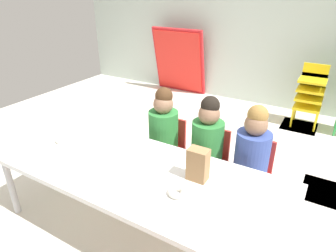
% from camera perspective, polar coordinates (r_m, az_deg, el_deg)
% --- Properties ---
extents(ground_plane, '(6.20, 4.82, 0.02)m').
position_cam_1_polar(ground_plane, '(2.94, 1.03, -9.45)').
color(ground_plane, silver).
extents(back_wall, '(6.20, 0.10, 2.44)m').
position_cam_1_polar(back_wall, '(4.69, 16.76, 19.01)').
color(back_wall, '#B2C1B7').
rests_on(back_wall, ground_plane).
extents(craft_table, '(2.10, 0.82, 0.55)m').
position_cam_1_polar(craft_table, '(2.06, -6.39, -9.16)').
color(craft_table, white).
rests_on(craft_table, ground_plane).
extents(seated_child_near_camera, '(0.33, 0.33, 0.92)m').
position_cam_1_polar(seated_child_near_camera, '(2.57, -0.80, -0.34)').
color(seated_child_near_camera, red).
rests_on(seated_child_near_camera, ground_plane).
extents(seated_child_middle_seat, '(0.32, 0.31, 0.92)m').
position_cam_1_polar(seated_child_middle_seat, '(2.40, 7.78, -2.57)').
color(seated_child_middle_seat, red).
rests_on(seated_child_middle_seat, ground_plane).
extents(seated_child_far_right, '(0.32, 0.31, 0.92)m').
position_cam_1_polar(seated_child_far_right, '(2.31, 16.16, -4.69)').
color(seated_child_far_right, red).
rests_on(seated_child_far_right, ground_plane).
extents(kid_chair_yellow_stack, '(0.32, 0.30, 0.80)m').
position_cam_1_polar(kid_chair_yellow_stack, '(4.18, 26.04, 5.98)').
color(kid_chair_yellow_stack, yellow).
rests_on(kid_chair_yellow_stack, ground_plane).
extents(folded_activity_table, '(0.90, 0.29, 1.09)m').
position_cam_1_polar(folded_activity_table, '(5.04, 2.12, 12.52)').
color(folded_activity_table, red).
rests_on(folded_activity_table, ground_plane).
extents(paper_bag_brown, '(0.13, 0.09, 0.22)m').
position_cam_1_polar(paper_bag_brown, '(1.88, 5.86, -7.48)').
color(paper_bag_brown, '#9E754C').
rests_on(paper_bag_brown, craft_table).
extents(paper_plate_near_edge, '(0.18, 0.18, 0.01)m').
position_cam_1_polar(paper_plate_near_edge, '(2.49, -19.86, -2.99)').
color(paper_plate_near_edge, white).
rests_on(paper_plate_near_edge, craft_table).
extents(paper_plate_center_table, '(0.18, 0.18, 0.01)m').
position_cam_1_polar(paper_plate_center_table, '(2.38, -13.67, -3.41)').
color(paper_plate_center_table, white).
rests_on(paper_plate_center_table, craft_table).
extents(donut_powdered_on_plate, '(0.11, 0.11, 0.03)m').
position_cam_1_polar(donut_powdered_on_plate, '(2.48, -19.93, -2.61)').
color(donut_powdered_on_plate, white).
rests_on(donut_powdered_on_plate, craft_table).
extents(donut_powdered_loose, '(0.12, 0.12, 0.04)m').
position_cam_1_polar(donut_powdered_loose, '(1.80, 1.80, -12.75)').
color(donut_powdered_loose, white).
rests_on(donut_powdered_loose, craft_table).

